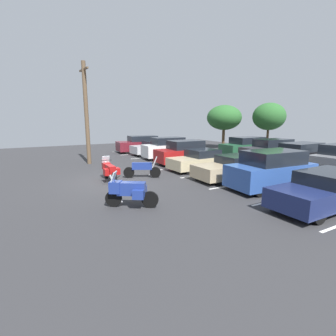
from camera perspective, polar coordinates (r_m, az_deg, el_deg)
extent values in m
cube|color=#2D2D30|center=(14.73, -12.81, -3.06)|extent=(44.00, 44.00, 0.10)
cylinder|color=black|center=(15.38, -13.98, -1.08)|extent=(0.65, 0.13, 0.65)
cylinder|color=black|center=(13.85, -12.16, -2.33)|extent=(0.65, 0.13, 0.65)
cube|color=#A51414|center=(14.53, -13.19, -0.15)|extent=(1.22, 0.35, 0.43)
cylinder|color=#B2B2B7|center=(15.19, -13.93, 0.36)|extent=(0.51, 0.07, 1.12)
cylinder|color=black|center=(15.05, -13.91, 1.73)|extent=(0.04, 0.62, 0.04)
cube|color=#A51414|center=(15.20, -13.96, 0.47)|extent=(0.44, 0.42, 0.39)
cube|color=#B2C1CC|center=(15.18, -14.08, 1.96)|extent=(0.17, 0.44, 0.39)
cube|color=#A51414|center=(14.12, -13.96, -0.91)|extent=(0.44, 0.24, 0.36)
cube|color=#A51414|center=(14.30, -11.56, -0.66)|extent=(0.44, 0.24, 0.36)
cylinder|color=black|center=(10.35, -12.35, -6.87)|extent=(0.47, 0.63, 0.67)
cylinder|color=black|center=(10.03, -4.12, -7.22)|extent=(0.47, 0.63, 0.67)
cube|color=navy|center=(10.04, -8.37, -4.67)|extent=(0.94, 1.15, 0.52)
cylinder|color=#B2B2B7|center=(10.19, -11.80, -4.65)|extent=(0.34, 0.47, 1.14)
cylinder|color=black|center=(10.06, -11.47, -2.15)|extent=(0.54, 0.37, 0.04)
cube|color=navy|center=(10.18, -11.92, -4.26)|extent=(0.63, 0.63, 0.47)
cube|color=#B2C1CC|center=(10.09, -12.29, -1.91)|extent=(0.46, 0.38, 0.39)
cube|color=navy|center=(9.69, -6.85, -6.07)|extent=(0.44, 0.50, 0.36)
cube|color=navy|center=(10.32, -6.12, -4.98)|extent=(0.44, 0.50, 0.36)
cylinder|color=black|center=(15.06, -2.93, -1.01)|extent=(0.41, 0.64, 0.66)
cylinder|color=black|center=(15.19, -8.93, -1.02)|extent=(0.41, 0.64, 0.66)
cube|color=navy|center=(15.03, -5.97, 0.45)|extent=(0.76, 1.16, 0.43)
cylinder|color=#B2B2B7|center=(14.98, -3.40, 0.54)|extent=(0.30, 0.48, 1.13)
cylinder|color=black|center=(14.92, -3.73, 1.95)|extent=(0.57, 0.32, 0.04)
cube|color=silver|center=(28.53, -7.65, 4.02)|extent=(0.12, 5.12, 0.01)
cube|color=silver|center=(25.97, -5.40, 3.37)|extent=(0.12, 5.12, 0.01)
cube|color=silver|center=(23.46, -2.65, 2.57)|extent=(0.12, 5.12, 0.01)
cube|color=silver|center=(21.02, 0.73, 1.58)|extent=(0.12, 5.12, 0.01)
cube|color=silver|center=(18.68, 4.98, 0.33)|extent=(0.12, 5.12, 0.01)
cube|color=silver|center=(16.49, 10.39, -1.26)|extent=(0.12, 5.12, 0.01)
cube|color=silver|center=(14.50, 17.39, -3.30)|extent=(0.12, 5.12, 0.01)
cube|color=silver|center=(12.82, 26.45, -5.86)|extent=(0.12, 5.12, 0.01)
cube|color=maroon|center=(26.97, -6.61, 5.10)|extent=(2.21, 4.78, 0.96)
cube|color=black|center=(27.03, -5.85, 6.76)|extent=(1.94, 3.00, 0.57)
cylinder|color=black|center=(25.75, -9.34, 3.93)|extent=(0.26, 0.67, 0.65)
cylinder|color=black|center=(27.34, -10.32, 4.31)|extent=(0.26, 0.67, 0.65)
cylinder|color=black|center=(26.80, -2.79, 4.34)|extent=(0.26, 0.67, 0.65)
cylinder|color=black|center=(28.33, -4.09, 4.70)|extent=(0.26, 0.67, 0.65)
cube|color=#B7B7BC|center=(24.88, -3.51, 4.42)|extent=(2.08, 4.32, 0.73)
cube|color=black|center=(24.92, -3.08, 5.75)|extent=(1.82, 2.14, 0.40)
cylinder|color=black|center=(23.55, -5.65, 3.41)|extent=(0.26, 0.70, 0.69)
cylinder|color=black|center=(24.97, -7.28, 3.81)|extent=(0.26, 0.70, 0.69)
cylinder|color=black|center=(24.95, 0.29, 3.90)|extent=(0.26, 0.70, 0.69)
cylinder|color=black|center=(26.30, -1.58, 4.27)|extent=(0.26, 0.70, 0.69)
cube|color=white|center=(22.35, -0.35, 4.10)|extent=(1.95, 4.29, 1.04)
cube|color=black|center=(22.32, -0.06, 6.24)|extent=(1.75, 2.79, 0.63)
cylinder|color=black|center=(21.11, -2.93, 2.58)|extent=(0.25, 0.72, 0.71)
cylinder|color=black|center=(22.51, -4.51, 3.09)|extent=(0.25, 0.72, 0.71)
cylinder|color=black|center=(22.41, 3.82, 3.07)|extent=(0.25, 0.72, 0.71)
cylinder|color=black|center=(23.73, 1.94, 3.54)|extent=(0.25, 0.72, 0.71)
cube|color=maroon|center=(19.75, 3.25, 2.97)|extent=(1.90, 4.22, 0.95)
cube|color=black|center=(19.82, 4.05, 5.35)|extent=(1.73, 2.63, 0.67)
cylinder|color=black|center=(18.42, 0.74, 1.25)|extent=(0.23, 0.66, 0.66)
cylinder|color=black|center=(19.81, -1.50, 1.95)|extent=(0.23, 0.66, 0.66)
cylinder|color=black|center=(19.95, 7.94, 1.91)|extent=(0.23, 0.66, 0.66)
cylinder|color=black|center=(21.24, 5.40, 2.53)|extent=(0.23, 0.66, 0.66)
cube|color=#C1B289|center=(17.55, 7.49, 1.42)|extent=(2.05, 4.70, 0.72)
cube|color=black|center=(17.56, 7.96, 3.44)|extent=(1.80, 2.06, 0.51)
cylinder|color=black|center=(16.03, 4.86, -0.36)|extent=(0.24, 0.62, 0.61)
cylinder|color=black|center=(17.34, 1.72, 0.55)|extent=(0.24, 0.62, 0.61)
cylinder|color=black|center=(18.03, 13.00, 0.68)|extent=(0.24, 0.62, 0.61)
cylinder|color=black|center=(19.20, 9.66, 1.43)|extent=(0.24, 0.62, 0.61)
cube|color=tan|center=(15.16, 14.19, -0.36)|extent=(1.97, 4.58, 0.72)
cube|color=black|center=(15.36, 15.51, 1.96)|extent=(1.79, 2.05, 0.46)
cylinder|color=black|center=(13.60, 11.67, -2.63)|extent=(0.23, 0.62, 0.62)
cylinder|color=black|center=(14.88, 7.56, -1.32)|extent=(0.23, 0.62, 0.62)
cylinder|color=black|center=(15.74, 20.37, -1.24)|extent=(0.23, 0.62, 0.62)
cylinder|color=black|center=(16.86, 16.14, -0.19)|extent=(0.23, 0.62, 0.62)
cube|color=#2D519E|center=(13.67, 22.38, -1.35)|extent=(2.20, 4.63, 1.06)
cube|color=black|center=(13.61, 22.98, 2.28)|extent=(1.95, 3.00, 0.68)
cylinder|color=black|center=(12.11, 20.26, -4.80)|extent=(0.26, 0.63, 0.62)
cylinder|color=black|center=(13.29, 15.07, -3.11)|extent=(0.26, 0.63, 0.62)
cylinder|color=black|center=(14.43, 28.85, -3.00)|extent=(0.26, 0.63, 0.62)
cylinder|color=black|center=(15.43, 23.80, -1.72)|extent=(0.26, 0.63, 0.62)
cube|color=navy|center=(11.61, 32.03, -5.00)|extent=(1.89, 4.89, 0.75)
cube|color=black|center=(11.81, 33.27, -1.77)|extent=(1.72, 2.52, 0.50)
cylinder|color=black|center=(9.91, 31.25, -8.98)|extent=(0.23, 0.71, 0.71)
cylinder|color=black|center=(10.72, 23.83, -6.85)|extent=(0.23, 0.71, 0.71)
cylinder|color=black|center=(13.45, 32.39, -4.11)|extent=(0.23, 0.71, 0.71)
cube|color=#235638|center=(24.25, 17.17, 4.13)|extent=(2.02, 4.72, 1.04)
cube|color=black|center=(24.34, 17.69, 6.07)|extent=(1.83, 2.93, 0.60)
cylinder|color=black|center=(22.60, 15.73, 2.72)|extent=(0.23, 0.70, 0.69)
cylinder|color=black|center=(23.82, 12.97, 3.27)|extent=(0.23, 0.70, 0.69)
cylinder|color=black|center=(24.89, 21.08, 3.13)|extent=(0.23, 0.70, 0.69)
cylinder|color=black|center=(26.00, 18.32, 3.63)|extent=(0.23, 0.70, 0.69)
cube|color=#38383D|center=(22.30, 22.05, 3.24)|extent=(2.17, 4.99, 1.02)
cube|color=black|center=(22.52, 22.92, 5.34)|extent=(1.90, 3.06, 0.62)
cylinder|color=black|center=(20.61, 20.45, 1.69)|extent=(0.27, 0.73, 0.72)
cylinder|color=black|center=(21.74, 17.45, 2.34)|extent=(0.27, 0.73, 0.72)
cylinder|color=black|center=(23.09, 26.24, 2.18)|extent=(0.27, 0.73, 0.72)
cylinder|color=black|center=(24.10, 23.28, 2.76)|extent=(0.27, 0.73, 0.72)
cube|color=black|center=(20.60, 27.88, 2.06)|extent=(2.00, 4.54, 0.98)
cube|color=black|center=(20.63, 28.28, 4.26)|extent=(1.80, 3.12, 0.61)
cylinder|color=black|center=(18.97, 27.41, 0.26)|extent=(0.24, 0.65, 0.64)
cylinder|color=black|center=(19.82, 23.55, 1.00)|extent=(0.24, 0.65, 0.64)
cylinder|color=black|center=(21.60, 31.67, 1.03)|extent=(0.24, 0.65, 0.64)
cylinder|color=black|center=(22.35, 28.10, 1.66)|extent=(0.24, 0.65, 0.64)
cylinder|color=black|center=(18.15, 30.32, -0.45)|extent=(0.24, 0.66, 0.65)
cylinder|color=brown|center=(20.52, -18.17, 11.62)|extent=(0.31, 0.31, 7.72)
cube|color=brown|center=(20.83, -18.74, 20.60)|extent=(1.80, 0.34, 0.12)
cylinder|color=#4C3823|center=(31.12, 12.53, 6.47)|extent=(0.34, 0.34, 2.20)
ellipsoid|color=#285B28|center=(31.03, 12.73, 11.20)|extent=(4.08, 4.08, 2.93)
cylinder|color=#4C3823|center=(32.09, 21.77, 6.08)|extent=(0.27, 0.27, 2.20)
ellipsoid|color=#285B28|center=(32.00, 22.12, 10.86)|extent=(3.73, 3.73, 3.16)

